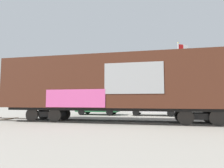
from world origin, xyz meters
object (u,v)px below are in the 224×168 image
at_px(parked_car_green, 98,106).
at_px(parked_car_white, 153,107).
at_px(freight_car, 117,83).
at_px(flagpole, 181,66).

xyz_separation_m(parked_car_green, parked_car_white, (5.53, -0.33, -0.08)).
distance_m(parked_car_green, parked_car_white, 5.55).
relative_size(freight_car, parked_car_green, 3.55).
relative_size(flagpole, parked_car_white, 1.89).
bearing_deg(parked_car_white, parked_car_green, 176.55).
bearing_deg(flagpole, parked_car_green, -147.87).
bearing_deg(parked_car_green, parked_car_white, -3.45).
distance_m(flagpole, parked_car_white, 9.24).
bearing_deg(flagpole, parked_car_white, -123.18).
xyz_separation_m(freight_car, parked_car_white, (2.86, 6.10, -1.77)).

